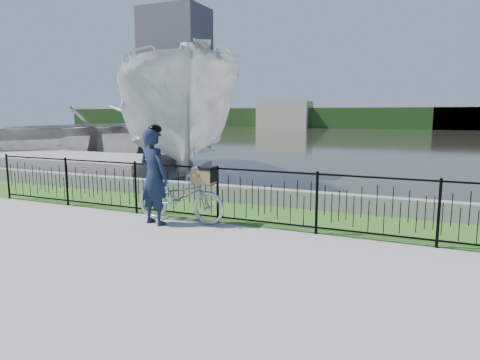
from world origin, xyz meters
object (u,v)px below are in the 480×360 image
at_px(bicycle_rig, 181,196).
at_px(boat_near, 177,116).
at_px(dock, 47,164).
at_px(boat_far, 94,131).
at_px(cyclist, 154,176).

xyz_separation_m(bicycle_rig, boat_near, (-3.85, 6.01, 1.57)).
relative_size(bicycle_rig, boat_near, 0.19).
distance_m(dock, boat_far, 6.09).
height_order(dock, bicycle_rig, bicycle_rig).
bearing_deg(bicycle_rig, dock, 153.62).
bearing_deg(boat_near, cyclist, -61.40).
height_order(dock, cyclist, cyclist).
bearing_deg(bicycle_rig, boat_far, 138.96).
distance_m(boat_near, boat_far, 7.93).
distance_m(cyclist, boat_near, 7.36).
height_order(dock, boat_near, boat_near).
xyz_separation_m(dock, bicycle_rig, (8.27, -4.10, 0.18)).
height_order(bicycle_rig, boat_far, boat_far).
bearing_deg(boat_far, bicycle_rig, -41.04).
bearing_deg(dock, bicycle_rig, -26.38).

